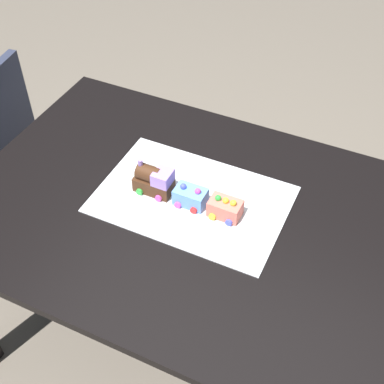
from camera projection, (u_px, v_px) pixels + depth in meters
The scene contains 6 objects.
ground_plane at pixel (184, 330), 2.19m from camera, with size 8.00×8.00×0.00m, color #6B6054.
dining_table at pixel (182, 229), 1.75m from camera, with size 1.40×1.00×0.74m.
cake_board at pixel (192, 199), 1.69m from camera, with size 0.60×0.40×0.00m, color silver.
cake_locomotive at pixel (154, 180), 1.68m from camera, with size 0.14×0.08×0.12m.
cake_car_hopper_sky_blue at pixel (190, 196), 1.66m from camera, with size 0.10×0.08×0.07m.
cake_car_gondola_coral at pixel (225, 208), 1.62m from camera, with size 0.10×0.08×0.07m.
Camera 1 is at (0.52, -1.03, 1.95)m, focal length 49.53 mm.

